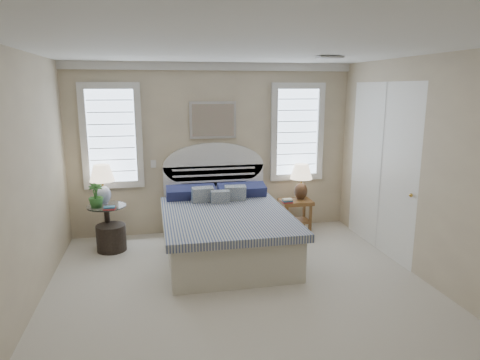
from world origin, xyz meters
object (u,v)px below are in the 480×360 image
floor_pot (111,238)px  lamp_right (301,178)px  side_table_left (108,222)px  lamp_left (102,180)px  bed (224,227)px  nightstand_right (296,209)px

floor_pot → lamp_right: 3.09m
side_table_left → lamp_left: (-0.05, 0.13, 0.61)m
bed → floor_pot: 1.66m
nightstand_right → lamp_left: (-3.00, 0.03, 0.61)m
bed → side_table_left: bed is taller
lamp_left → lamp_right: lamp_left is taller
floor_pot → lamp_left: 0.86m
nightstand_right → lamp_right: lamp_right is taller
bed → lamp_right: (1.40, 0.75, 0.50)m
bed → lamp_left: 1.94m
lamp_right → lamp_left: bearing=-179.3°
nightstand_right → lamp_left: bearing=179.5°
floor_pot → lamp_left: bearing=109.3°
side_table_left → nightstand_right: 2.95m
bed → lamp_left: bearing=157.0°
lamp_left → bed: bearing=-23.0°
lamp_left → lamp_right: bearing=0.7°
bed → lamp_left: size_ratio=3.83×
lamp_right → floor_pot: bearing=-173.6°
side_table_left → lamp_left: bearing=110.4°
floor_pot → lamp_right: lamp_right is taller
side_table_left → floor_pot: size_ratio=1.50×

